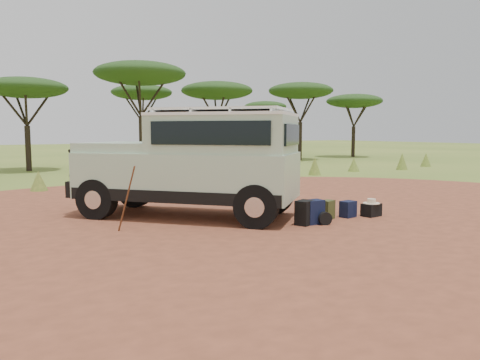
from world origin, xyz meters
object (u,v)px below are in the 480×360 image
backpack_black (305,213)px  hard_case (371,210)px  walking_staff (127,199)px  backpack_olive (327,210)px  safari_vehicle (195,165)px  duffel_navy (348,209)px  backpack_navy (314,212)px

backpack_black → hard_case: 2.06m
walking_staff → backpack_black: walking_staff is taller
walking_staff → backpack_olive: (4.41, -1.25, -0.45)m
safari_vehicle → duffel_navy: size_ratio=13.38×
safari_vehicle → backpack_olive: bearing=9.8°
backpack_olive → hard_case: size_ratio=1.01×
walking_staff → backpack_olive: 4.60m
backpack_navy → safari_vehicle: bearing=132.2°
duffel_navy → hard_case: size_ratio=0.89×
hard_case → backpack_olive: bearing=159.5°
safari_vehicle → duffel_navy: bearing=14.6°
safari_vehicle → backpack_olive: size_ratio=11.78×
backpack_olive → backpack_black: bearing=177.9°
backpack_black → backpack_navy: bearing=-26.5°
backpack_navy → backpack_olive: 0.70m
safari_vehicle → backpack_black: size_ratio=9.70×
walking_staff → backpack_navy: 4.07m
backpack_navy → backpack_black: bearing=177.9°
safari_vehicle → hard_case: size_ratio=11.95×
backpack_navy → duffel_navy: (1.24, 0.17, -0.07)m
backpack_black → duffel_navy: size_ratio=1.38×
safari_vehicle → hard_case: (3.63, -2.27, -1.09)m
backpack_black → backpack_olive: backpack_black is taller
backpack_navy → hard_case: backpack_navy is taller
safari_vehicle → hard_case: bearing=16.6°
backpack_black → backpack_olive: (0.89, 0.23, -0.05)m
backpack_olive → duffel_navy: 0.60m
walking_staff → backpack_black: bearing=-77.4°
safari_vehicle → duffel_navy: safari_vehicle is taller
backpack_navy → hard_case: size_ratio=1.22×
hard_case → duffel_navy: bearing=153.3°
safari_vehicle → backpack_navy: 3.04m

